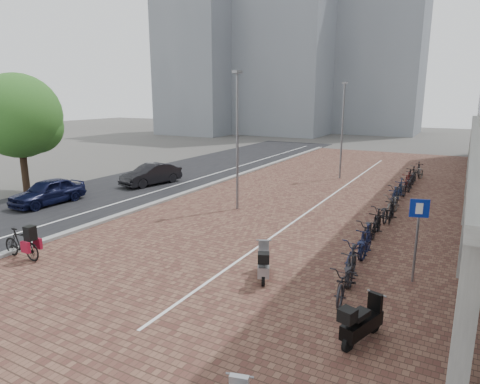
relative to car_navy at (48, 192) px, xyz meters
name	(u,v)px	position (x,y,z in m)	size (l,w,h in m)	color
ground	(150,268)	(9.94, -3.84, -0.65)	(140.00, 140.00, 0.00)	#474442
plaza_brick	(325,197)	(11.94, 8.16, -0.64)	(14.50, 42.00, 0.04)	brown
street_asphalt	(165,179)	(0.94, 8.16, -0.65)	(8.00, 50.00, 0.03)	black
curb	(214,183)	(4.84, 8.16, -0.58)	(0.35, 42.00, 0.14)	gray
lane_line	(189,181)	(2.94, 8.16, -0.63)	(0.12, 44.00, 0.00)	white
parking_line	(329,197)	(12.14, 8.16, -0.62)	(0.10, 30.00, 0.00)	white
bg_towers	(297,33)	(-4.40, 45.10, 13.31)	(33.00, 23.00, 32.00)	gray
car_navy	(48,192)	(0.00, 0.00, 0.00)	(1.54, 3.83, 1.31)	black
car_dark	(151,174)	(1.42, 6.26, -0.01)	(1.37, 3.92, 1.29)	black
hero_bike	(21,243)	(5.59, -5.27, -0.10)	(1.76, 0.50, 1.24)	black
scooter_front	(264,262)	(13.44, -2.76, -0.12)	(0.48, 1.54, 1.06)	#98989D
scooter_mid	(362,321)	(16.81, -4.75, -0.13)	(0.48, 1.52, 1.05)	black
parking_sign	(418,227)	(17.44, -0.91, 1.07)	(0.52, 0.19, 2.55)	slate
lamp_near	(237,143)	(8.93, 3.73, 2.57)	(0.12, 0.12, 6.45)	slate
lamp_far	(342,132)	(11.18, 13.75, 2.44)	(0.12, 0.12, 6.19)	gray
street_tree	(22,118)	(-2.96, 1.05, 3.55)	(4.55, 4.55, 6.62)	#382619
bike_row	(394,202)	(15.68, 6.81, -0.13)	(1.25, 21.45, 1.05)	black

